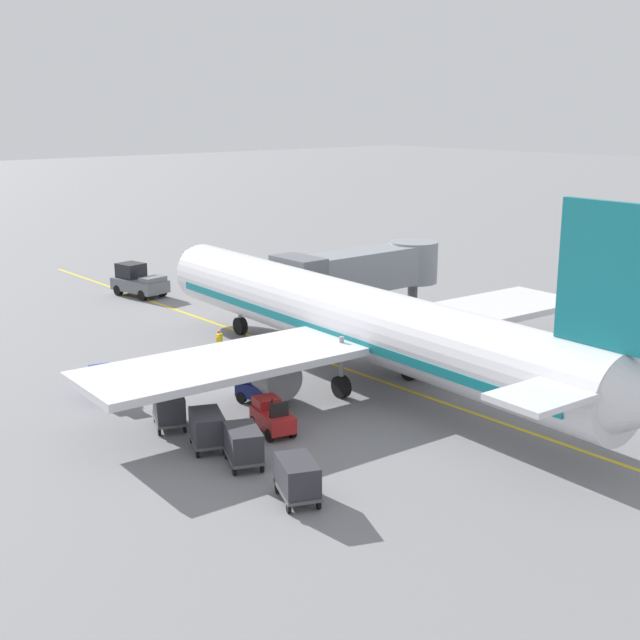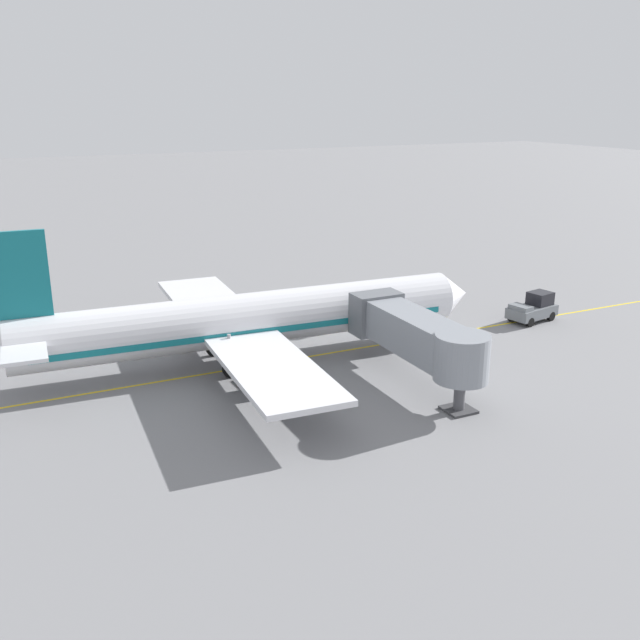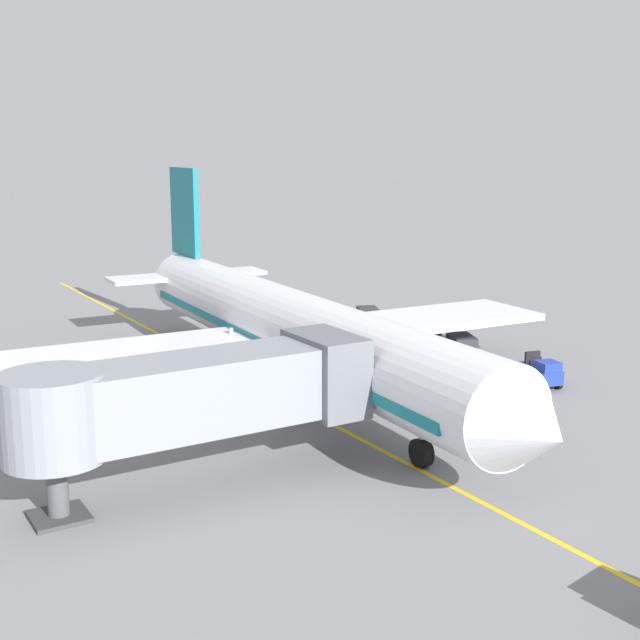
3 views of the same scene
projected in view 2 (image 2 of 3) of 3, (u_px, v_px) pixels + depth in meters
name	position (u px, v px, depth m)	size (l,w,h in m)	color
ground_plane	(249.00, 367.00, 51.05)	(400.00, 400.00, 0.00)	slate
gate_lead_in_line	(249.00, 366.00, 51.05)	(0.24, 80.00, 0.01)	gold
parked_airliner	(244.00, 321.00, 50.86)	(30.24, 37.33, 10.63)	silver
jet_bridge	(417.00, 335.00, 47.02)	(12.90, 3.50, 4.98)	gray
pushback_tractor	(533.00, 308.00, 61.17)	(3.00, 4.74, 2.40)	slate
baggage_tug_lead	(264.00, 304.00, 63.80)	(1.74, 2.70, 1.62)	#1E339E
baggage_tug_trailing	(175.00, 329.00, 57.00)	(1.77, 2.71, 1.62)	#B21E1E
baggage_tug_spare	(222.00, 330.00, 56.79)	(1.88, 2.74, 1.62)	navy
baggage_cart_front	(204.00, 310.00, 61.07)	(2.06, 2.94, 1.58)	#4C4C51
baggage_cart_second_in_train	(167.00, 315.00, 59.78)	(2.06, 2.94, 1.58)	#4C4C51
baggage_cart_third_in_train	(139.00, 319.00, 58.63)	(2.06, 2.94, 1.58)	#4C4C51
baggage_cart_tail_end	(90.00, 325.00, 57.30)	(2.06, 2.94, 1.58)	#4C4C51
ground_crew_wing_walker	(322.00, 323.00, 57.63)	(0.67, 0.44, 1.69)	#232328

